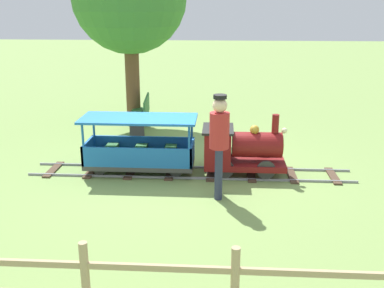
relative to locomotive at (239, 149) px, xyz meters
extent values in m
plane|color=#75934C|center=(0.00, -1.09, -0.48)|extent=(60.00, 60.00, 0.00)
cube|color=gray|center=(-0.27, -0.85, -0.46)|extent=(0.03, 5.70, 0.04)
cube|color=gray|center=(0.27, -0.85, -0.46)|extent=(0.03, 5.70, 0.04)
cube|color=#4C3828|center=(0.00, -3.34, -0.47)|extent=(0.78, 0.14, 0.03)
cube|color=#4C3828|center=(0.00, -2.63, -0.47)|extent=(0.78, 0.14, 0.03)
cube|color=#4C3828|center=(0.00, -1.92, -0.47)|extent=(0.78, 0.14, 0.03)
cube|color=#4C3828|center=(0.00, -1.21, -0.47)|extent=(0.78, 0.14, 0.03)
cube|color=#4C3828|center=(0.00, -0.49, -0.47)|extent=(0.78, 0.14, 0.03)
cube|color=#4C3828|center=(0.00, 0.22, -0.47)|extent=(0.78, 0.14, 0.03)
cube|color=#4C3828|center=(0.00, 0.93, -0.47)|extent=(0.78, 0.14, 0.03)
cube|color=#4C3828|center=(0.00, 1.64, -0.47)|extent=(0.78, 0.14, 0.03)
cube|color=maroon|center=(0.00, 0.10, -0.27)|extent=(0.66, 1.40, 0.10)
cylinder|color=maroon|center=(0.00, 0.30, 0.08)|extent=(0.44, 0.85, 0.44)
cylinder|color=#B7932D|center=(0.00, 0.72, 0.08)|extent=(0.37, 0.02, 0.37)
cylinder|color=maroon|center=(0.00, 0.60, 0.46)|extent=(0.12, 0.12, 0.32)
sphere|color=#B7932D|center=(0.00, 0.25, 0.35)|extent=(0.16, 0.16, 0.16)
cube|color=maroon|center=(0.00, -0.38, 0.05)|extent=(0.66, 0.45, 0.55)
cube|color=black|center=(0.00, -0.38, 0.35)|extent=(0.74, 0.53, 0.04)
sphere|color=#F2EAB2|center=(0.00, 0.75, 0.34)|extent=(0.10, 0.10, 0.10)
cylinder|color=#2D2D2D|center=(-0.27, 0.45, -0.28)|extent=(0.05, 0.32, 0.32)
cylinder|color=#2D2D2D|center=(0.27, 0.45, -0.28)|extent=(0.05, 0.32, 0.32)
cylinder|color=#2D2D2D|center=(-0.27, -0.25, -0.28)|extent=(0.05, 0.32, 0.32)
cylinder|color=#2D2D2D|center=(0.27, -0.25, -0.28)|extent=(0.05, 0.32, 0.32)
cube|color=#3F3F3F|center=(0.00, -1.75, -0.30)|extent=(0.74, 1.90, 0.08)
cube|color=blue|center=(-0.35, -1.75, -0.09)|extent=(0.04, 1.90, 0.35)
cube|color=blue|center=(0.35, -1.75, -0.09)|extent=(0.04, 1.90, 0.35)
cube|color=blue|center=(0.00, -0.82, -0.09)|extent=(0.74, 0.04, 0.35)
cube|color=blue|center=(0.00, -2.68, -0.09)|extent=(0.74, 0.04, 0.35)
cylinder|color=blue|center=(-0.34, -0.85, 0.11)|extent=(0.04, 0.04, 0.75)
cylinder|color=blue|center=(0.34, -0.85, 0.11)|extent=(0.04, 0.04, 0.75)
cylinder|color=blue|center=(-0.34, -2.65, 0.11)|extent=(0.04, 0.04, 0.75)
cylinder|color=blue|center=(0.34, -2.65, 0.11)|extent=(0.04, 0.04, 0.75)
cube|color=blue|center=(0.00, -1.75, 0.51)|extent=(0.84, 2.00, 0.04)
cube|color=#2D6B33|center=(0.00, -2.28, -0.14)|extent=(0.58, 0.20, 0.24)
cube|color=#2D6B33|center=(0.00, -1.75, -0.14)|extent=(0.58, 0.20, 0.24)
cube|color=#2D6B33|center=(0.00, -1.22, -0.14)|extent=(0.58, 0.20, 0.24)
cylinder|color=#262626|center=(-0.27, -1.09, -0.32)|extent=(0.04, 0.24, 0.24)
cylinder|color=#262626|center=(0.27, -1.09, -0.32)|extent=(0.04, 0.24, 0.24)
cylinder|color=#262626|center=(-0.27, -2.42, -0.32)|extent=(0.04, 0.24, 0.24)
cylinder|color=#262626|center=(0.27, -2.42, -0.32)|extent=(0.04, 0.24, 0.24)
cylinder|color=#282D47|center=(0.89, -0.35, -0.08)|extent=(0.12, 0.12, 0.80)
cylinder|color=#282D47|center=(1.07, -0.35, -0.08)|extent=(0.12, 0.12, 0.80)
cylinder|color=#B22828|center=(0.98, -0.35, 0.59)|extent=(0.30, 0.30, 0.55)
sphere|color=beige|center=(0.98, -0.35, 0.98)|extent=(0.22, 0.22, 0.22)
cylinder|color=black|center=(0.98, -0.35, 1.11)|extent=(0.20, 0.20, 0.06)
cube|color=#2D6B33|center=(-2.65, -2.23, -0.06)|extent=(1.33, 0.51, 0.06)
cube|color=#2D6B33|center=(-2.67, -2.05, 0.14)|extent=(1.30, 0.15, 0.40)
cube|color=#333333|center=(-2.08, -2.19, -0.27)|extent=(0.11, 0.33, 0.42)
cube|color=#333333|center=(-3.22, -2.28, -0.27)|extent=(0.11, 0.33, 0.42)
cylinder|color=brown|center=(-3.28, -2.48, 0.59)|extent=(0.34, 0.34, 2.14)
cylinder|color=tan|center=(4.10, -1.52, -0.03)|extent=(0.08, 0.08, 0.90)
cube|color=tan|center=(4.10, -0.85, 0.19)|extent=(0.04, 6.70, 0.06)
camera|label=1|loc=(7.58, -0.33, 2.42)|focal=42.70mm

